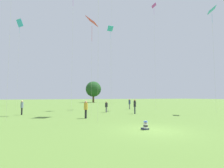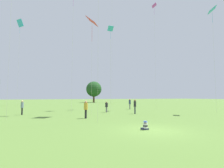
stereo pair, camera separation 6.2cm
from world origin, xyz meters
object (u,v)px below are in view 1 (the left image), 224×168
seated_toddler (145,126)px  distant_tree_1 (93,89)px  person_standing_3 (22,106)px  person_standing_0 (86,108)px  person_standing_2 (106,106)px  kite_0 (154,12)px  person_standing_5 (135,105)px  kite_7 (20,25)px  kite_8 (92,23)px  kite_6 (212,13)px  person_standing_4 (130,103)px  kite_1 (110,32)px

seated_toddler → distant_tree_1: (12.04, 54.83, 4.88)m
person_standing_3 → distant_tree_1: 46.24m
person_standing_0 → person_standing_2: bearing=101.7°
seated_toddler → kite_0: size_ratio=0.03×
person_standing_3 → person_standing_5: size_ratio=0.95×
kite_7 → kite_8: bearing=-139.1°
seated_toddler → person_standing_3: 16.24m
kite_0 → kite_7: kite_0 is taller
kite_6 → person_standing_4: bearing=-61.7°
person_standing_3 → kite_8: kite_8 is taller
person_standing_0 → person_standing_2: person_standing_0 is taller
seated_toddler → kite_0: bearing=50.2°
seated_toddler → kite_1: bearing=73.7°
person_standing_3 → kite_1: bearing=-71.6°
kite_7 → distant_tree_1: bearing=-30.1°
seated_toddler → kite_7: kite_7 is taller
seated_toddler → person_standing_5: size_ratio=0.32×
person_standing_2 → seated_toddler: bearing=53.6°
person_standing_5 → kite_8: bearing=-151.8°
person_standing_3 → kite_7: 15.89m
seated_toddler → person_standing_3: bearing=120.8°
kite_0 → kite_6: kite_0 is taller
seated_toddler → kite_0: kite_0 is taller
person_standing_0 → kite_7: kite_7 is taller
kite_0 → distant_tree_1: size_ratio=2.32×
kite_0 → kite_8: 15.15m
person_standing_3 → person_standing_5: 13.96m
seated_toddler → kite_7: (-10.28, 22.36, 14.04)m
person_standing_3 → kite_1: (13.77, 5.68, 13.28)m
person_standing_4 → person_standing_2: bearing=-28.1°
person_standing_4 → kite_1: size_ratio=0.12×
person_standing_0 → person_standing_3: person_standing_0 is taller
kite_7 → kite_0: bearing=-104.1°
kite_1 → kite_6: bearing=172.5°
person_standing_3 → kite_7: kite_7 is taller
seated_toddler → person_standing_2: person_standing_2 is taller
kite_8 → distant_tree_1: (13.10, 44.96, -6.04)m
person_standing_4 → kite_0: bearing=84.0°
person_standing_2 → person_standing_5: bearing=100.3°
person_standing_2 → kite_0: kite_0 is taller
person_standing_2 → distant_tree_1: distant_tree_1 is taller
person_standing_4 → kite_1: 13.69m
person_standing_3 → person_standing_4: bearing=-81.6°
distant_tree_1 → seated_toddler: bearing=-102.4°
kite_1 → kite_8: bearing=102.7°
seated_toddler → person_standing_2: size_ratio=0.39×
person_standing_4 → kite_6: bearing=58.4°
person_standing_2 → kite_0: bearing=163.1°
person_standing_4 → person_standing_5: person_standing_5 is taller
kite_0 → kite_6: size_ratio=1.29×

